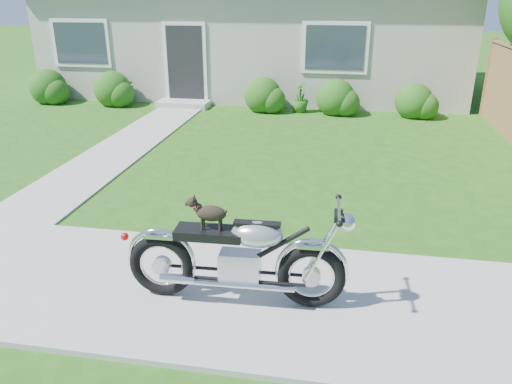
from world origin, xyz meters
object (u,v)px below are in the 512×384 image
potted_plant_left (122,91)px  potted_plant_right (300,97)px  motorcycle_with_dog (240,257)px  house (259,18)px

potted_plant_left → potted_plant_right: size_ratio=1.02×
potted_plant_left → motorcycle_with_dog: bearing=-59.4°
potted_plant_right → motorcycle_with_dog: 8.73m
potted_plant_right → motorcycle_with_dog: bearing=-88.4°
house → potted_plant_right: (1.69, -3.44, -1.77)m
house → potted_plant_left: size_ratio=15.82×
potted_plant_right → motorcycle_with_dog: (0.24, -8.72, 0.15)m
house → potted_plant_left: house is taller
motorcycle_with_dog → potted_plant_right: bearing=89.4°
potted_plant_left → motorcycle_with_dog: size_ratio=0.36×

